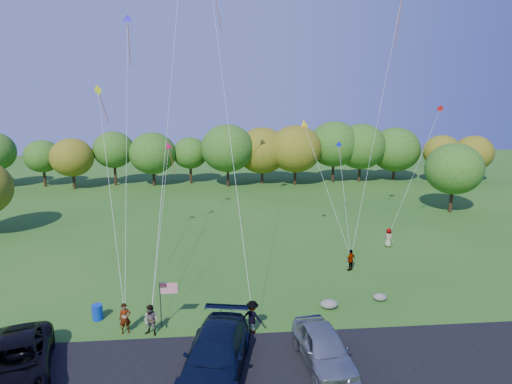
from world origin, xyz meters
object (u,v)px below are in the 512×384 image
park_bench (30,335)px  minivan_silver (324,348)px  flyer_c (252,317)px  minivan_navy (216,355)px  minivan_dark (17,361)px  trash_barrel (97,312)px  flyer_a (125,318)px  flyer_b (151,320)px  flyer_d (351,260)px  flyer_e (388,238)px

park_bench → minivan_silver: bearing=-1.7°
flyer_c → minivan_navy: bearing=91.9°
minivan_dark → trash_barrel: bearing=51.4°
flyer_a → flyer_b: flyer_b is taller
flyer_d → park_bench: 21.18m
flyer_b → trash_barrel: flyer_b is taller
minivan_dark → minivan_navy: size_ratio=0.94×
flyer_d → park_bench: bearing=-14.1°
flyer_a → flyer_d: bearing=11.3°
flyer_a → flyer_b: size_ratio=0.99×
minivan_navy → flyer_b: 5.15m
minivan_navy → park_bench: (-9.69, 3.58, -0.54)m
minivan_dark → minivan_silver: minivan_silver is taller
flyer_a → park_bench: 4.82m
minivan_dark → flyer_b: 6.53m
minivan_dark → minivan_navy: 9.08m
minivan_navy → flyer_a: 6.45m
flyer_d → park_bench: flyer_d is taller
minivan_dark → flyer_c: 11.50m
minivan_navy → trash_barrel: bearing=150.5°
flyer_b → flyer_c: size_ratio=0.93×
minivan_navy → flyer_d: size_ratio=4.14×
flyer_e → park_bench: 27.40m
minivan_dark → flyer_e: 28.47m
flyer_b → park_bench: (-6.22, -0.22, -0.38)m
flyer_c → flyer_b: bearing=28.7°
minivan_silver → flyer_b: minivan_silver is taller
flyer_a → minivan_dark: bearing=-153.5°
flyer_b → flyer_c: bearing=20.8°
minivan_navy → flyer_c: size_ratio=3.58×
flyer_c → flyer_d: 11.28m
flyer_b → minivan_silver: bearing=0.7°
trash_barrel → flyer_d: bearing=19.1°
trash_barrel → minivan_dark: bearing=-112.6°
minivan_dark → trash_barrel: (2.25, 5.40, -0.48)m
minivan_silver → flyer_a: size_ratio=3.03×
minivan_dark → flyer_c: size_ratio=3.39×
flyer_c → flyer_d: size_ratio=1.15×
flyer_d → flyer_e: flyer_d is taller
flyer_b → trash_barrel: 3.94m
minivan_dark → flyer_d: size_ratio=3.91×
minivan_silver → flyer_c: flyer_c is taller
flyer_a → flyer_c: (6.91, -0.59, 0.07)m
flyer_b → flyer_d: 15.49m
minivan_silver → trash_barrel: 13.23m
flyer_b → flyer_e: size_ratio=1.08×
minivan_navy → minivan_silver: size_ratio=1.28×
minivan_dark → flyer_d: bearing=14.6°
flyer_a → flyer_e: (19.47, 12.18, -0.06)m
minivan_dark → flyer_a: size_ratio=3.65×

